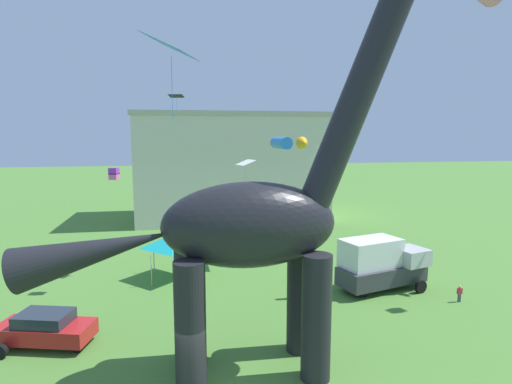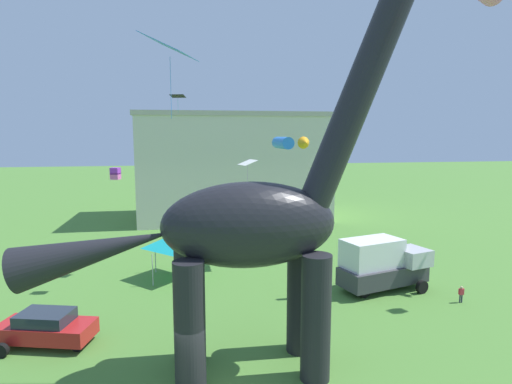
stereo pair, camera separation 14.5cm
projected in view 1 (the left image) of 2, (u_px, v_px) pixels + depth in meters
name	position (u px, v px, depth m)	size (l,w,h in m)	color
dinosaur_sculpture	(248.00, 225.00, 16.31)	(15.95, 3.38, 16.67)	black
parked_sedan_left	(45.00, 328.00, 18.97)	(4.52, 2.82, 1.55)	red
parked_box_truck	(381.00, 263.00, 25.80)	(5.96, 3.53, 3.20)	#38383D
person_far_spectator	(460.00, 292.00, 23.92)	(0.36, 0.16, 0.97)	#2D3347
person_watching_child	(295.00, 282.00, 24.36)	(0.61, 0.27, 1.64)	black
festival_canopy_tent	(173.00, 241.00, 27.69)	(3.15, 3.15, 3.00)	#B2B2B7
kite_near_low	(286.00, 143.00, 30.39)	(2.63, 3.10, 0.90)	#287AE5
kite_apex	(171.00, 47.00, 12.07)	(1.75, 2.08, 2.33)	#287AE5
kite_high_right	(176.00, 96.00, 27.83)	(1.12, 0.96, 1.19)	black
kite_mid_center	(246.00, 163.00, 37.16)	(1.69, 2.03, 2.24)	white
kite_near_high	(114.00, 174.00, 24.96)	(0.61, 0.61, 0.70)	purple
background_building_block	(231.00, 166.00, 48.24)	(21.09, 11.44, 11.89)	beige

